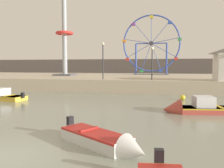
{
  "coord_description": "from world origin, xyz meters",
  "views": [
    {
      "loc": [
        4.99,
        -6.29,
        2.92
      ],
      "look_at": [
        0.94,
        11.31,
        1.5
      ],
      "focal_mm": 37.94,
      "sensor_mm": 36.0,
      "label": 1
    }
  ],
  "objects_px": {
    "drop_tower_steel_tower": "(65,39)",
    "mooring_buoy_orange": "(183,97)",
    "motorboat_faded_red": "(196,108)",
    "promenade_lamp_far": "(152,58)",
    "motorboat_pale_grey": "(106,141)",
    "ferris_wheel_blue_frame": "(151,45)",
    "promenade_lamp_near": "(103,55)"
  },
  "relations": [
    {
      "from": "promenade_lamp_far",
      "to": "promenade_lamp_near",
      "type": "bearing_deg",
      "value": 179.0
    },
    {
      "from": "motorboat_pale_grey",
      "to": "promenade_lamp_far",
      "type": "height_order",
      "value": "promenade_lamp_far"
    },
    {
      "from": "promenade_lamp_near",
      "to": "drop_tower_steel_tower",
      "type": "bearing_deg",
      "value": 135.05
    },
    {
      "from": "motorboat_pale_grey",
      "to": "mooring_buoy_orange",
      "type": "relative_size",
      "value": 8.51
    },
    {
      "from": "motorboat_faded_red",
      "to": "promenade_lamp_far",
      "type": "relative_size",
      "value": 1.48
    },
    {
      "from": "promenade_lamp_near",
      "to": "promenade_lamp_far",
      "type": "relative_size",
      "value": 1.17
    },
    {
      "from": "motorboat_pale_grey",
      "to": "motorboat_faded_red",
      "type": "xyz_separation_m",
      "value": [
        3.85,
        7.34,
        0.02
      ]
    },
    {
      "from": "motorboat_pale_grey",
      "to": "ferris_wheel_blue_frame",
      "type": "distance_m",
      "value": 32.79
    },
    {
      "from": "promenade_lamp_far",
      "to": "mooring_buoy_orange",
      "type": "xyz_separation_m",
      "value": [
        2.87,
        -4.46,
        -3.47
      ]
    },
    {
      "from": "drop_tower_steel_tower",
      "to": "mooring_buoy_orange",
      "type": "bearing_deg",
      "value": -37.8
    },
    {
      "from": "drop_tower_steel_tower",
      "to": "promenade_lamp_far",
      "type": "height_order",
      "value": "drop_tower_steel_tower"
    },
    {
      "from": "motorboat_faded_red",
      "to": "mooring_buoy_orange",
      "type": "height_order",
      "value": "motorboat_faded_red"
    },
    {
      "from": "ferris_wheel_blue_frame",
      "to": "promenade_lamp_far",
      "type": "distance_m",
      "value": 15.25
    },
    {
      "from": "promenade_lamp_near",
      "to": "promenade_lamp_far",
      "type": "bearing_deg",
      "value": -1.0
    },
    {
      "from": "drop_tower_steel_tower",
      "to": "promenade_lamp_near",
      "type": "bearing_deg",
      "value": -44.95
    },
    {
      "from": "drop_tower_steel_tower",
      "to": "mooring_buoy_orange",
      "type": "xyz_separation_m",
      "value": [
        16.38,
        -12.71,
        -6.67
      ]
    },
    {
      "from": "promenade_lamp_far",
      "to": "mooring_buoy_orange",
      "type": "height_order",
      "value": "promenade_lamp_far"
    },
    {
      "from": "promenade_lamp_far",
      "to": "ferris_wheel_blue_frame",
      "type": "bearing_deg",
      "value": 94.01
    },
    {
      "from": "motorboat_pale_grey",
      "to": "ferris_wheel_blue_frame",
      "type": "xyz_separation_m",
      "value": [
        -0.48,
        32.21,
        6.12
      ]
    },
    {
      "from": "promenade_lamp_near",
      "to": "motorboat_pale_grey",
      "type": "bearing_deg",
      "value": -74.6
    },
    {
      "from": "promenade_lamp_far",
      "to": "mooring_buoy_orange",
      "type": "bearing_deg",
      "value": -57.25
    },
    {
      "from": "motorboat_faded_red",
      "to": "drop_tower_steel_tower",
      "type": "xyz_separation_m",
      "value": [
        -16.79,
        18.15,
        6.6
      ]
    },
    {
      "from": "mooring_buoy_orange",
      "to": "motorboat_pale_grey",
      "type": "bearing_deg",
      "value": -105.04
    },
    {
      "from": "motorboat_faded_red",
      "to": "promenade_lamp_far",
      "type": "bearing_deg",
      "value": -81.64
    },
    {
      "from": "promenade_lamp_near",
      "to": "mooring_buoy_orange",
      "type": "xyz_separation_m",
      "value": [
        8.21,
        -4.55,
        -3.82
      ]
    },
    {
      "from": "drop_tower_steel_tower",
      "to": "motorboat_pale_grey",
      "type": "bearing_deg",
      "value": -63.07
    },
    {
      "from": "drop_tower_steel_tower",
      "to": "mooring_buoy_orange",
      "type": "distance_m",
      "value": 21.78
    },
    {
      "from": "ferris_wheel_blue_frame",
      "to": "mooring_buoy_orange",
      "type": "bearing_deg",
      "value": -78.61
    },
    {
      "from": "motorboat_faded_red",
      "to": "ferris_wheel_blue_frame",
      "type": "xyz_separation_m",
      "value": [
        -4.33,
        24.87,
        6.09
      ]
    },
    {
      "from": "ferris_wheel_blue_frame",
      "to": "mooring_buoy_orange",
      "type": "height_order",
      "value": "ferris_wheel_blue_frame"
    },
    {
      "from": "promenade_lamp_far",
      "to": "drop_tower_steel_tower",
      "type": "bearing_deg",
      "value": 148.59
    },
    {
      "from": "ferris_wheel_blue_frame",
      "to": "promenade_lamp_far",
      "type": "height_order",
      "value": "ferris_wheel_blue_frame"
    }
  ]
}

